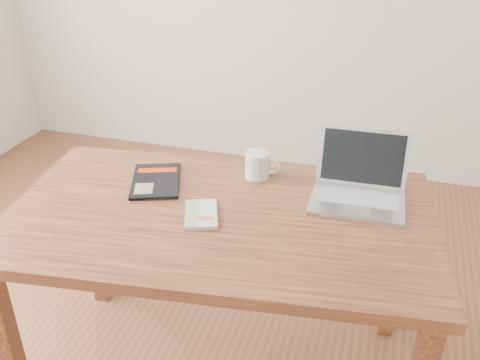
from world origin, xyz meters
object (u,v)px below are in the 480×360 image
(black_guidebook, at_px, (156,181))
(desk, at_px, (221,235))
(coffee_mug, at_px, (258,164))
(laptop, at_px, (359,186))
(white_guidebook, at_px, (201,214))

(black_guidebook, bearing_deg, desk, -44.49)
(desk, relative_size, coffee_mug, 11.46)
(desk, height_order, coffee_mug, coffee_mug)
(coffee_mug, bearing_deg, black_guidebook, -163.46)
(desk, xyz_separation_m, laptop, (0.43, 0.23, 0.14))
(white_guidebook, relative_size, laptop, 0.61)
(laptop, bearing_deg, white_guidebook, -152.67)
(white_guidebook, height_order, coffee_mug, coffee_mug)
(black_guidebook, xyz_separation_m, coffee_mug, (0.35, 0.15, 0.04))
(white_guidebook, distance_m, laptop, 0.55)
(black_guidebook, distance_m, laptop, 0.73)
(white_guidebook, height_order, laptop, laptop)
(white_guidebook, bearing_deg, desk, 14.64)
(desk, height_order, black_guidebook, black_guidebook)
(white_guidebook, xyz_separation_m, coffee_mug, (0.11, 0.32, 0.04))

